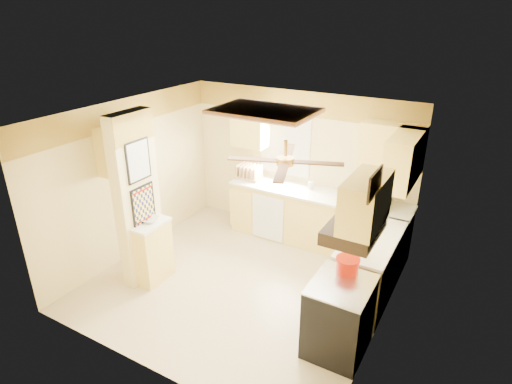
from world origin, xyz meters
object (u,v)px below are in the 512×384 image
Objects in this scene: microwave at (370,195)px; dutch_oven at (348,265)px; bowl at (150,220)px; kettle at (360,246)px; stove at (339,316)px.

microwave reaches higher than dutch_oven.
bowl is (-2.53, -2.10, -0.13)m from microwave.
microwave reaches higher than kettle.
kettle is (-0.02, 0.67, 0.58)m from stove.
dutch_oven is 0.43m from kettle.
stove is 2.90m from bowl.
microwave is at bearing 101.84° from kettle.
kettle reaches higher than stove.
dutch_oven is at bearing 96.70° from stove.
stove is 0.89m from kettle.
kettle is at bearing 109.21° from microwave.
microwave is (-0.32, 2.13, 0.64)m from stove.
bowl is 2.83m from dutch_oven.
stove is 3.75× the size of bowl.
microwave is 1.91m from dutch_oven.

